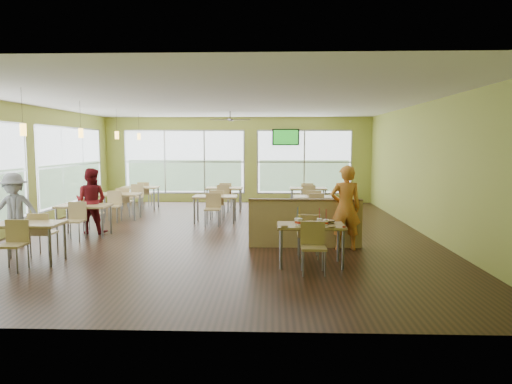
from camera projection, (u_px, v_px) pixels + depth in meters
room at (219, 168)px, 11.18m from camera, size 12.00×12.04×3.20m
window_bays at (147, 167)px, 14.34m from camera, size 9.24×10.24×2.38m
main_table at (311, 231)px, 8.23m from camera, size 1.22×1.52×0.87m
half_wall_divider at (305, 223)px, 9.68m from camera, size 2.40×0.14×1.04m
dining_tables at (190, 199)px, 13.02m from camera, size 6.92×8.72×0.87m
pendant_lights at (100, 134)px, 11.87m from camera, size 0.11×7.31×0.86m
ceiling_fan at (230, 120)px, 14.02m from camera, size 1.25×1.25×0.29m
tv_backwall at (286, 137)px, 16.89m from camera, size 1.00×0.07×0.60m
man_plaid at (345, 208)px, 9.42m from camera, size 0.66×0.45×1.76m
patron_maroon at (91, 201)px, 11.18m from camera, size 0.83×0.67×1.61m
patron_grey at (14, 210)px, 9.70m from camera, size 1.13×0.79×1.59m
cup_blue at (297, 222)px, 8.08m from camera, size 0.10×0.10×0.36m
cup_yellow at (300, 222)px, 8.02m from camera, size 0.11×0.11×0.38m
cup_red_near at (319, 222)px, 8.11m from camera, size 0.09×0.09×0.34m
cup_red_far at (326, 223)px, 8.02m from camera, size 0.09×0.09×0.33m
food_basket at (328, 221)px, 8.34m from camera, size 0.25×0.25×0.06m
ketchup_cup at (344, 227)px, 7.92m from camera, size 0.06×0.06×0.02m
wrapper_left at (284, 226)px, 7.95m from camera, size 0.15×0.14×0.04m
wrapper_mid at (310, 222)px, 8.33m from camera, size 0.24×0.23×0.05m
wrapper_right at (332, 227)px, 7.90m from camera, size 0.19×0.18×0.04m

